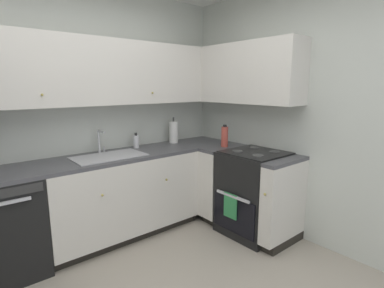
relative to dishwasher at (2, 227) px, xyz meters
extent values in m
cube|color=silver|center=(0.67, 0.33, 0.87)|extent=(3.80, 0.05, 2.61)
cube|color=silver|center=(2.54, -1.49, 0.87)|extent=(0.05, 3.68, 2.61)
cube|color=black|center=(0.00, 0.00, 0.00)|extent=(0.60, 0.60, 0.86)
cube|color=#333333|center=(0.00, -0.30, 0.38)|extent=(0.55, 0.01, 0.07)
cube|color=silver|center=(0.00, -0.32, 0.31)|extent=(0.36, 0.02, 0.02)
cube|color=silver|center=(1.11, 0.00, 0.04)|extent=(1.61, 0.60, 0.77)
cube|color=black|center=(1.11, 0.03, -0.39)|extent=(1.61, 0.54, 0.09)
sphere|color=tan|center=(0.76, -0.31, 0.19)|extent=(0.02, 0.02, 0.02)
sphere|color=tan|center=(1.47, -0.31, 0.19)|extent=(0.02, 0.02, 0.02)
cube|color=#4C4C51|center=(1.11, 0.00, 0.45)|extent=(2.82, 0.60, 0.03)
cube|color=silver|center=(2.22, -0.42, 0.04)|extent=(0.60, 0.25, 0.77)
cube|color=black|center=(2.25, -0.42, -0.39)|extent=(0.54, 0.25, 0.09)
cube|color=silver|center=(2.22, -1.24, 0.04)|extent=(0.60, 0.15, 0.77)
cube|color=black|center=(2.25, -1.24, -0.39)|extent=(0.54, 0.15, 0.09)
sphere|color=tan|center=(1.91, -1.24, 0.19)|extent=(0.02, 0.02, 0.02)
cube|color=#4C4C51|center=(2.22, -0.42, 0.45)|extent=(0.60, 0.25, 0.03)
cube|color=#4C4C51|center=(2.22, -1.24, 0.45)|extent=(0.60, 0.15, 0.03)
cube|color=black|center=(2.24, -0.87, 0.02)|extent=(0.64, 0.62, 0.90)
cube|color=black|center=(1.91, -0.87, -0.14)|extent=(0.02, 0.55, 0.38)
cube|color=silver|center=(1.89, -0.87, 0.06)|extent=(0.02, 0.43, 0.02)
cube|color=black|center=(2.24, -0.87, 0.47)|extent=(0.59, 0.60, 0.01)
cube|color=black|center=(2.54, -0.87, 0.54)|extent=(0.03, 0.60, 0.15)
cylinder|color=#4C4C4C|center=(2.10, -1.00, 0.48)|extent=(0.11, 0.11, 0.01)
cylinder|color=#4C4C4C|center=(2.10, -0.73, 0.48)|extent=(0.11, 0.11, 0.01)
cylinder|color=#4C4C4C|center=(2.38, -1.00, 0.48)|extent=(0.11, 0.11, 0.01)
cylinder|color=#4C4C4C|center=(2.38, -0.73, 0.48)|extent=(0.11, 0.11, 0.01)
cube|color=#338C4C|center=(1.89, -0.84, -0.05)|extent=(0.02, 0.17, 0.26)
cube|color=silver|center=(0.95, 0.14, 1.30)|extent=(2.50, 0.32, 0.65)
sphere|color=tan|center=(0.40, -0.03, 1.09)|extent=(0.02, 0.02, 0.02)
sphere|color=tan|center=(1.50, -0.03, 1.09)|extent=(0.02, 0.02, 0.02)
cube|color=silver|center=(2.36, -0.48, 1.30)|extent=(0.32, 1.55, 0.65)
cube|color=#B7B7BC|center=(0.96, -0.03, 0.47)|extent=(0.70, 0.40, 0.01)
cube|color=gray|center=(0.96, -0.03, 0.42)|extent=(0.64, 0.36, 0.09)
cube|color=#99999E|center=(0.96, -0.03, 0.43)|extent=(0.02, 0.35, 0.06)
cylinder|color=silver|center=(0.96, 0.20, 0.59)|extent=(0.02, 0.02, 0.25)
cylinder|color=silver|center=(0.96, 0.13, 0.70)|extent=(0.02, 0.15, 0.02)
cylinder|color=silver|center=(1.01, 0.20, 0.50)|extent=(0.02, 0.02, 0.06)
cylinder|color=silver|center=(1.39, 0.18, 0.54)|extent=(0.07, 0.07, 0.14)
cylinder|color=#262626|center=(1.39, 0.18, 0.62)|extent=(0.03, 0.03, 0.03)
cylinder|color=white|center=(1.91, 0.16, 0.60)|extent=(0.11, 0.11, 0.27)
cylinder|color=#3F3F3F|center=(1.91, 0.16, 0.62)|extent=(0.02, 0.02, 0.33)
cylinder|color=#BF4C3F|center=(2.22, -0.42, 0.58)|extent=(0.08, 0.08, 0.23)
cylinder|color=black|center=(2.22, -0.42, 0.71)|extent=(0.04, 0.04, 0.02)
camera|label=1|loc=(-0.27, -2.81, 1.17)|focal=28.02mm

